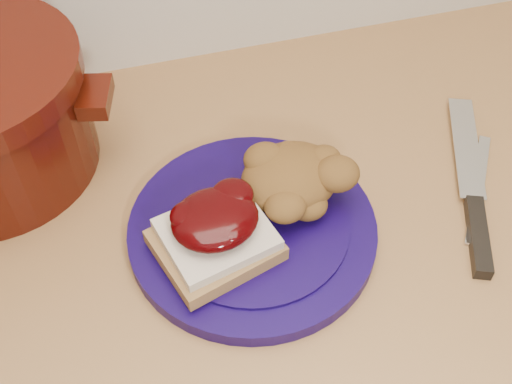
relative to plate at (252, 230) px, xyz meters
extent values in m
cube|color=beige|center=(0.01, 0.04, -0.48)|extent=(4.00, 0.60, 0.86)
cylinder|color=#10043D|center=(0.00, 0.00, 0.00)|extent=(0.33, 0.33, 0.02)
cube|color=olive|center=(-0.05, -0.03, 0.02)|extent=(0.14, 0.13, 0.02)
cube|color=beige|center=(-0.05, -0.02, 0.04)|extent=(0.13, 0.12, 0.01)
ellipsoid|color=black|center=(-0.05, -0.02, 0.06)|extent=(0.11, 0.10, 0.03)
ellipsoid|color=brown|center=(0.05, 0.03, 0.04)|extent=(0.13, 0.12, 0.06)
cube|color=black|center=(0.24, -0.08, 0.00)|extent=(0.06, 0.11, 0.02)
cube|color=silver|center=(0.30, 0.05, 0.00)|extent=(0.10, 0.18, 0.00)
cube|color=silver|center=(0.28, -0.01, -0.01)|extent=(0.11, 0.16, 0.00)
cube|color=#380D05|center=(-0.14, 0.16, 0.10)|extent=(0.05, 0.07, 0.02)
camera|label=1|loc=(-0.12, -0.42, 0.58)|focal=45.00mm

